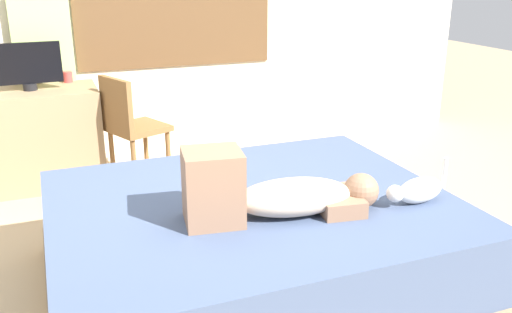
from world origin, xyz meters
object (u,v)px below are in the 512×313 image
(desk, at_px, (40,138))
(person_lying, at_px, (273,193))
(tv_monitor, at_px, (27,66))
(chair_by_desk, at_px, (130,124))
(bed, at_px, (252,244))
(cup, at_px, (68,77))
(cat, at_px, (417,190))

(desk, bearing_deg, person_lying, -65.21)
(tv_monitor, height_order, chair_by_desk, tv_monitor)
(bed, relative_size, cup, 24.10)
(cat, relative_size, desk, 0.40)
(chair_by_desk, bearing_deg, tv_monitor, 151.68)
(person_lying, relative_size, desk, 1.05)
(chair_by_desk, bearing_deg, cat, -60.93)
(cat, relative_size, cup, 4.25)
(bed, distance_m, tv_monitor, 2.31)
(desk, bearing_deg, cup, 39.13)
(bed, height_order, tv_monitor, tv_monitor)
(chair_by_desk, bearing_deg, cup, 123.57)
(person_lying, bearing_deg, bed, 96.79)
(cat, relative_size, tv_monitor, 0.74)
(chair_by_desk, bearing_deg, bed, -77.86)
(cup, xyz_separation_m, chair_by_desk, (0.37, -0.56, -0.27))
(desk, relative_size, tv_monitor, 1.87)
(bed, xyz_separation_m, tv_monitor, (-1.00, 1.97, 0.67))
(cup, relative_size, chair_by_desk, 0.10)
(cup, bearing_deg, cat, -59.89)
(desk, bearing_deg, bed, -63.48)
(cat, bearing_deg, cup, 120.11)
(cat, height_order, chair_by_desk, chair_by_desk)
(bed, bearing_deg, tv_monitor, 116.94)
(bed, height_order, chair_by_desk, chair_by_desk)
(person_lying, bearing_deg, desk, 114.79)
(cup, bearing_deg, person_lying, -72.67)
(cat, height_order, desk, desk)
(cat, relative_size, chair_by_desk, 0.42)
(bed, height_order, cup, cup)
(cat, distance_m, chair_by_desk, 2.24)
(person_lying, bearing_deg, chair_by_desk, 101.53)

